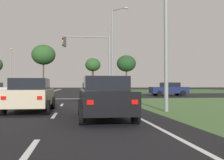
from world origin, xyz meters
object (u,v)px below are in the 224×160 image
Objects in this scene: car_navy_sixth at (169,89)px; street_lamp_third at (11,68)px; car_white_seventh at (45,87)px; car_maroon_near at (38,88)px; pedestrian_at_median at (46,86)px; car_beige_eighth at (31,95)px; traffic_signal_near_right at (93,55)px; car_grey_third at (92,91)px; car_black_fourth at (105,97)px; street_lamp_second at (113,48)px; treeline_fifth at (126,64)px; street_lamp_fourth at (92,72)px; treeline_fourth at (93,65)px; treeline_third at (44,55)px.

car_navy_sixth is 35.42m from street_lamp_third.
street_lamp_third is (-6.49, -1.89, 4.06)m from car_white_seventh.
pedestrian_at_median is (2.01, -5.89, 0.34)m from car_maroon_near.
traffic_signal_near_right is at bearing 72.76° from car_beige_eighth.
car_navy_sixth is 10.82m from traffic_signal_near_right.
car_beige_eighth is at bearing -107.24° from traffic_signal_near_right.
traffic_signal_near_right is at bearing 84.04° from car_grey_third.
car_black_fourth is 1.03× the size of car_beige_eighth.
street_lamp_second is 14.66m from pedestrian_at_median.
street_lamp_third is (-6.41, 7.73, 4.04)m from car_maroon_near.
car_navy_sixth is 32.50m from treeline_fifth.
car_grey_third is at bearing 69.76° from car_beige_eighth.
traffic_signal_near_right reaches higher than car_beige_eighth.
street_lamp_third is at bearing -141.57° from street_lamp_fourth.
street_lamp_second is at bearing -103.76° from treeline_fifth.
street_lamp_third is 17.54m from treeline_fourth.
treeline_third is (-0.75, 14.40, 7.45)m from car_maroon_near.
traffic_signal_near_right reaches higher than pedestrian_at_median.
car_beige_eighth is (-13.00, -16.71, 0.01)m from car_navy_sixth.
car_white_seventh is at bearing -80.17° from treeline_third.
car_white_seventh is 19.82m from treeline_fifth.
treeline_third is 1.26× the size of treeline_fifth.
street_lamp_second reaches higher than pedestrian_at_median.
street_lamp_fourth reaches higher than car_white_seventh.
street_lamp_fourth is (-6.64, 39.52, 3.96)m from car_navy_sixth.
car_white_seventh is at bearing 79.69° from pedestrian_at_median.
car_beige_eighth is at bearing 95.73° from car_white_seventh.
car_white_seventh is at bearing -132.42° from street_lamp_fourth.
treeline_fifth is at bearing 13.94° from street_lamp_third.
car_white_seventh is at bearing -166.89° from treeline_fifth.
car_grey_third is at bearing -66.37° from street_lamp_third.
pedestrian_at_median reaches higher than car_navy_sixth.
car_black_fourth is 32.54m from pedestrian_at_median.
street_lamp_third is at bearing 104.32° from pedestrian_at_median.
car_black_fourth is at bearing -93.01° from street_lamp_fourth.
street_lamp_fourth is (2.58, 44.05, 0.56)m from traffic_signal_near_right.
car_maroon_near is 20.42m from street_lamp_second.
car_grey_third is 20.31m from pedestrian_at_median.
car_navy_sixth is 0.42× the size of street_lamp_second.
street_lamp_fourth is 1.01× the size of treeline_fifth.
street_lamp_fourth is at bearing 87.52° from treeline_fourth.
car_maroon_near is at bearing 97.43° from car_beige_eighth.
street_lamp_third reaches higher than car_black_fourth.
treeline_third reaches higher than car_white_seventh.
street_lamp_second reaches higher than car_white_seventh.
treeline_third reaches higher than car_grey_third.
car_beige_eighth is at bearing -83.87° from treeline_third.
car_white_seventh is 0.50× the size of street_lamp_third.
car_black_fourth is at bearing -72.74° from street_lamp_third.
street_lamp_third is (-23.94, 25.79, 4.02)m from car_navy_sixth.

